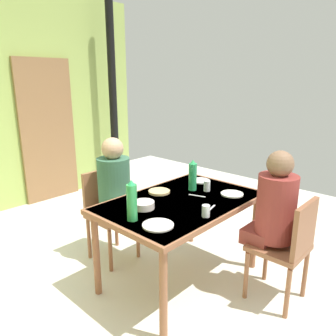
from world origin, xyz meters
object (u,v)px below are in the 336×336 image
at_px(chair_near_diner, 288,245).
at_px(serving_bowl_center, 144,205).
at_px(person_near_diner, 274,206).
at_px(water_bottle_green_far, 132,201).
at_px(dining_table, 181,209).
at_px(water_bottle_green_near, 193,176).
at_px(chair_far_diner, 108,209).
at_px(person_far_diner, 115,184).

bearing_deg(chair_near_diner, serving_bowl_center, 126.56).
xyz_separation_m(person_near_diner, water_bottle_green_far, (-0.87, 0.66, 0.11)).
height_order(dining_table, water_bottle_green_near, water_bottle_green_near).
bearing_deg(chair_far_diner, water_bottle_green_far, 65.35).
relative_size(person_far_diner, water_bottle_green_far, 2.55).
height_order(water_bottle_green_near, serving_bowl_center, water_bottle_green_near).
height_order(person_near_diner, person_far_diner, same).
height_order(dining_table, chair_far_diner, chair_far_diner).
bearing_deg(person_near_diner, dining_table, 116.80).
relative_size(water_bottle_green_near, water_bottle_green_far, 0.93).
xyz_separation_m(person_far_diner, water_bottle_green_near, (0.44, -0.57, 0.10)).
relative_size(person_far_diner, serving_bowl_center, 4.53).
bearing_deg(person_far_diner, serving_bowl_center, 73.91).
distance_m(dining_table, person_near_diner, 0.75).
bearing_deg(chair_near_diner, water_bottle_green_near, 94.27).
bearing_deg(person_near_diner, person_far_diner, 110.93).
bearing_deg(serving_bowl_center, water_bottle_green_far, -153.99).
relative_size(person_near_diner, serving_bowl_center, 4.53).
bearing_deg(chair_far_diner, person_near_diner, 109.12).
bearing_deg(person_near_diner, serving_bowl_center, 131.16).
height_order(chair_far_diner, person_near_diner, person_near_diner).
bearing_deg(person_far_diner, water_bottle_green_near, 127.76).
relative_size(dining_table, water_bottle_green_far, 4.53).
height_order(chair_near_diner, person_far_diner, person_far_diner).
bearing_deg(water_bottle_green_far, person_near_diner, -37.32).
relative_size(chair_near_diner, serving_bowl_center, 5.12).
distance_m(dining_table, serving_bowl_center, 0.36).
bearing_deg(water_bottle_green_near, chair_far_diner, 121.97).
bearing_deg(serving_bowl_center, water_bottle_green_near, -0.71).
bearing_deg(dining_table, person_far_diner, 104.56).
height_order(dining_table, person_far_diner, person_far_diner).
distance_m(person_near_diner, serving_bowl_center, 1.01).
distance_m(dining_table, person_far_diner, 0.69).
xyz_separation_m(dining_table, chair_near_diner, (0.33, -0.80, -0.18)).
relative_size(water_bottle_green_far, serving_bowl_center, 1.77).
bearing_deg(water_bottle_green_near, chair_near_diner, -85.73).
relative_size(person_near_diner, person_far_diner, 1.00).
distance_m(dining_table, water_bottle_green_near, 0.35).
xyz_separation_m(dining_table, water_bottle_green_near, (0.27, 0.09, 0.21)).
relative_size(chair_near_diner, person_near_diner, 1.13).
distance_m(chair_far_diner, water_bottle_green_far, 0.96).
bearing_deg(serving_bowl_center, chair_near_diner, -53.44).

